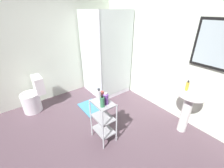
{
  "coord_description": "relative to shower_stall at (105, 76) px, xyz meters",
  "views": [
    {
      "loc": [
        1.65,
        -0.74,
        2.0
      ],
      "look_at": [
        -0.11,
        0.6,
        0.87
      ],
      "focal_mm": 23.49,
      "sensor_mm": 36.0,
      "label": 1
    }
  ],
  "objects": [
    {
      "name": "wall_back",
      "position": [
        1.22,
        0.63,
        0.79
      ],
      "size": [
        4.2,
        0.14,
        2.5
      ],
      "color": "silver",
      "rests_on": "ground_plane"
    },
    {
      "name": "shower_stall",
      "position": [
        0.0,
        0.0,
        0.0
      ],
      "size": [
        0.92,
        0.92,
        2.0
      ],
      "color": "white",
      "rests_on": "ground_plane"
    },
    {
      "name": "wall_left",
      "position": [
        -0.64,
        -1.22,
        0.79
      ],
      "size": [
        0.1,
        4.2,
        2.5
      ],
      "primitive_type": "cube",
      "color": "silver",
      "rests_on": "ground_plane"
    },
    {
      "name": "storage_cart",
      "position": [
        1.3,
        -0.95,
        -0.03
      ],
      "size": [
        0.38,
        0.28,
        0.74
      ],
      "color": "silver",
      "rests_on": "ground_plane"
    },
    {
      "name": "bath_mat",
      "position": [
        0.41,
        -0.69,
        -0.45
      ],
      "size": [
        0.6,
        0.4,
        0.02
      ],
      "primitive_type": "cube",
      "color": "teal",
      "rests_on": "ground_plane"
    },
    {
      "name": "rinse_cup",
      "position": [
        1.18,
        -0.89,
        0.33
      ],
      "size": [
        0.07,
        0.07,
        0.11
      ],
      "primitive_type": "cylinder",
      "color": "#B24742",
      "rests_on": "storage_cart"
    },
    {
      "name": "body_wash_bottle_green",
      "position": [
        1.39,
        -1.01,
        0.36
      ],
      "size": [
        0.06,
        0.06,
        0.19
      ],
      "color": "#3C8C5C",
      "rests_on": "storage_cart"
    },
    {
      "name": "conditioner_bottle_purple",
      "position": [
        1.36,
        -0.93,
        0.36
      ],
      "size": [
        0.08,
        0.08,
        0.19
      ],
      "color": "purple",
      "rests_on": "storage_cart"
    },
    {
      "name": "sink_faucet",
      "position": [
        2.02,
        0.42,
        0.4
      ],
      "size": [
        0.03,
        0.03,
        0.1
      ],
      "primitive_type": "cylinder",
      "color": "silver",
      "rests_on": "pedestal_sink"
    },
    {
      "name": "hand_soap_bottle",
      "position": [
        1.93,
        0.29,
        0.42
      ],
      "size": [
        0.05,
        0.05,
        0.17
      ],
      "color": "gold",
      "rests_on": "pedestal_sink"
    },
    {
      "name": "toilet",
      "position": [
        -0.27,
        -1.7,
        -0.15
      ],
      "size": [
        0.37,
        0.49,
        0.76
      ],
      "color": "white",
      "rests_on": "ground_plane"
    },
    {
      "name": "lotion_bottle_white",
      "position": [
        1.25,
        -0.98,
        0.38
      ],
      "size": [
        0.06,
        0.06,
        0.22
      ],
      "color": "white",
      "rests_on": "storage_cart"
    },
    {
      "name": "pedestal_sink",
      "position": [
        2.02,
        0.3,
        0.12
      ],
      "size": [
        0.46,
        0.37,
        0.81
      ],
      "color": "white",
      "rests_on": "ground_plane"
    },
    {
      "name": "ground_plane",
      "position": [
        1.21,
        -1.22,
        -0.47
      ],
      "size": [
        4.2,
        4.2,
        0.02
      ],
      "primitive_type": "cube",
      "color": "#56424C"
    }
  ]
}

